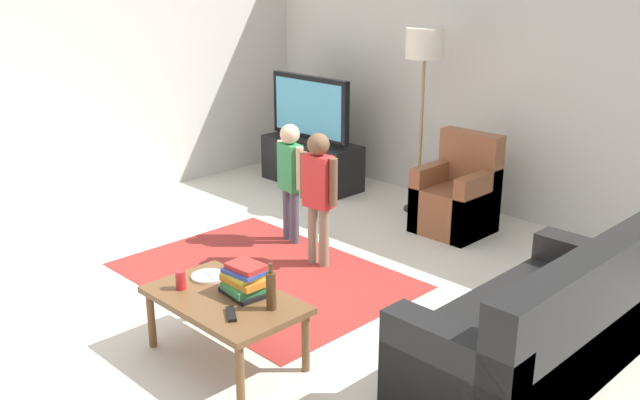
# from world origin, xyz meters

# --- Properties ---
(ground) EXTENTS (7.80, 7.80, 0.00)m
(ground) POSITION_xyz_m (0.00, 0.00, 0.00)
(ground) COLOR beige
(wall_back) EXTENTS (6.00, 0.12, 2.70)m
(wall_back) POSITION_xyz_m (0.00, 3.00, 1.35)
(wall_back) COLOR silver
(wall_back) RESTS_ON ground
(wall_left) EXTENTS (0.12, 6.00, 2.70)m
(wall_left) POSITION_xyz_m (-3.00, 0.00, 1.35)
(wall_left) COLOR silver
(wall_left) RESTS_ON ground
(area_rug) EXTENTS (2.20, 1.60, 0.01)m
(area_rug) POSITION_xyz_m (-0.36, 0.33, 0.00)
(area_rug) COLOR #9E2D28
(area_rug) RESTS_ON ground
(tv_stand) EXTENTS (1.20, 0.44, 0.50)m
(tv_stand) POSITION_xyz_m (-1.85, 2.30, 0.24)
(tv_stand) COLOR black
(tv_stand) RESTS_ON ground
(tv) EXTENTS (1.10, 0.28, 0.71)m
(tv) POSITION_xyz_m (-1.85, 2.28, 0.85)
(tv) COLOR black
(tv) RESTS_ON tv_stand
(couch) EXTENTS (0.80, 1.80, 0.86)m
(couch) POSITION_xyz_m (1.91, 0.54, 0.29)
(couch) COLOR black
(couch) RESTS_ON ground
(armchair) EXTENTS (0.60, 0.60, 0.90)m
(armchair) POSITION_xyz_m (0.12, 2.26, 0.30)
(armchair) COLOR brown
(armchair) RESTS_ON ground
(floor_lamp) EXTENTS (0.36, 0.36, 1.78)m
(floor_lamp) POSITION_xyz_m (-0.48, 2.45, 1.54)
(floor_lamp) COLOR #262626
(floor_lamp) RESTS_ON ground
(child_near_tv) EXTENTS (0.35, 0.17, 1.06)m
(child_near_tv) POSITION_xyz_m (-0.75, 0.98, 0.64)
(child_near_tv) COLOR #4C4C59
(child_near_tv) RESTS_ON ground
(child_center) EXTENTS (0.37, 0.18, 1.10)m
(child_center) POSITION_xyz_m (-0.22, 0.80, 0.66)
(child_center) COLOR gray
(child_center) RESTS_ON ground
(coffee_table) EXTENTS (1.00, 0.60, 0.42)m
(coffee_table) POSITION_xyz_m (0.42, -0.64, 0.37)
(coffee_table) COLOR brown
(coffee_table) RESTS_ON ground
(book_stack) EXTENTS (0.29, 0.24, 0.20)m
(book_stack) POSITION_xyz_m (0.48, -0.52, 0.51)
(book_stack) COLOR black
(book_stack) RESTS_ON coffee_table
(bottle) EXTENTS (0.06, 0.06, 0.29)m
(bottle) POSITION_xyz_m (0.74, -0.54, 0.54)
(bottle) COLOR #4C3319
(bottle) RESTS_ON coffee_table
(tv_remote) EXTENTS (0.17, 0.13, 0.02)m
(tv_remote) POSITION_xyz_m (0.64, -0.76, 0.43)
(tv_remote) COLOR black
(tv_remote) RESTS_ON coffee_table
(soda_can) EXTENTS (0.07, 0.07, 0.12)m
(soda_can) POSITION_xyz_m (0.14, -0.76, 0.48)
(soda_can) COLOR red
(soda_can) RESTS_ON coffee_table
(plate) EXTENTS (0.22, 0.22, 0.02)m
(plate) POSITION_xyz_m (0.12, -0.54, 0.43)
(plate) COLOR white
(plate) RESTS_ON coffee_table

